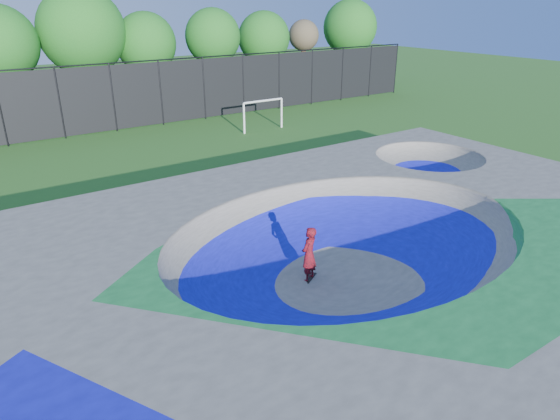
{
  "coord_description": "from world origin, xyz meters",
  "views": [
    {
      "loc": [
        -8.8,
        -9.27,
        7.39
      ],
      "look_at": [
        -0.34,
        3.0,
        1.1
      ],
      "focal_mm": 32.0,
      "sensor_mm": 36.0,
      "label": 1
    }
  ],
  "objects": [
    {
      "name": "fence",
      "position": [
        0.0,
        21.0,
        2.1
      ],
      "size": [
        48.09,
        0.09,
        4.04
      ],
      "color": "black",
      "rests_on": "ground"
    },
    {
      "name": "skateboard",
      "position": [
        -1.12,
        0.44,
        0.03
      ],
      "size": [
        0.78,
        0.59,
        0.05
      ],
      "primitive_type": "cube",
      "rotation": [
        0.0,
        0.0,
        0.55
      ],
      "color": "black",
      "rests_on": "ground"
    },
    {
      "name": "skater",
      "position": [
        -1.12,
        0.44,
        0.83
      ],
      "size": [
        0.71,
        0.61,
        1.65
      ],
      "primitive_type": "imported",
      "rotation": [
        0.0,
        0.0,
        3.57
      ],
      "color": "#AB0D1C",
      "rests_on": "ground"
    },
    {
      "name": "soccer_goal",
      "position": [
        7.46,
        16.09,
        1.29
      ],
      "size": [
        2.83,
        0.12,
        1.86
      ],
      "color": "white",
      "rests_on": "ground"
    },
    {
      "name": "ground",
      "position": [
        0.0,
        0.0,
        0.0
      ],
      "size": [
        120.0,
        120.0,
        0.0
      ],
      "primitive_type": "plane",
      "color": "#255818",
      "rests_on": "ground"
    },
    {
      "name": "skate_deck",
      "position": [
        0.0,
        0.0,
        0.75
      ],
      "size": [
        22.0,
        14.0,
        1.5
      ],
      "primitive_type": "cube",
      "color": "gray",
      "rests_on": "ground"
    }
  ]
}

